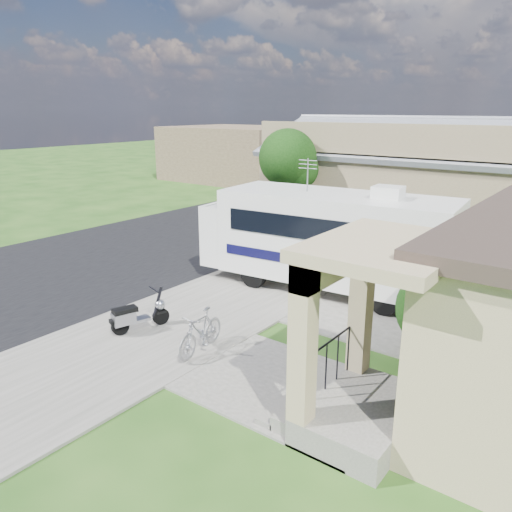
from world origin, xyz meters
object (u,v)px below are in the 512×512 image
Objects in this scene: shrub at (444,306)px; bicycle at (201,334)px; scooter at (136,316)px; garden_hose at (334,382)px; motorhome at (327,237)px; van at (349,185)px; pickup_truck at (295,200)px.

shrub reaches higher than bicycle.
garden_hose is (5.09, 0.74, -0.36)m from scooter.
motorhome reaches higher than van.
motorhome is 1.23× the size of pickup_truck.
bicycle is at bearing -80.68° from van.
motorhome is 5.51m from bicycle.
van is at bearing 108.74° from motorhome.
motorhome reaches higher than garden_hose.
van is at bearing 116.32° from garden_hose.
bicycle is at bearing -145.85° from shrub.
scooter is 5.16m from garden_hose.
motorhome reaches higher than shrub.
pickup_truck is at bearing 134.84° from shrub.
shrub is 2.96m from garden_hose.
shrub is at bearing 25.80° from bicycle.
van is at bearing -95.09° from pickup_truck.
scooter is at bearing 175.56° from bicycle.
van is (-6.81, 20.53, 0.31)m from bicycle.
pickup_truck is 6.73m from van.
motorhome is at bearing 80.39° from bicycle.
motorhome is 3.10× the size of shrub.
bicycle is 0.30× the size of van.
shrub is 15.30m from pickup_truck.
scooter is 2.04m from bicycle.
pickup_truck reaches higher than garden_hose.
motorhome is 5.82m from garden_hose.
motorhome is 18.91× the size of garden_hose.
scooter is (-6.41, -3.10, -0.83)m from shrub.
shrub is 1.68× the size of scooter.
van is (-0.39, 6.72, -0.09)m from pickup_truck.
shrub is at bearing 126.39° from pickup_truck.
motorhome is at bearing -74.46° from van.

